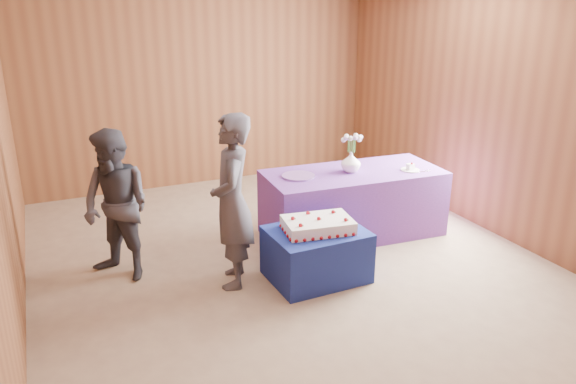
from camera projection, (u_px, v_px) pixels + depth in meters
ground at (290, 264)px, 5.80m from camera, size 6.00×6.00×0.00m
room_shell at (290, 89)px, 5.20m from camera, size 5.04×6.04×2.72m
cake_table at (316, 254)px, 5.43m from camera, size 0.92×0.73×0.50m
serving_table at (352, 203)px, 6.42m from camera, size 2.05×1.02×0.75m
sheet_cake at (318, 225)px, 5.33m from camera, size 0.73×0.55×0.16m
vase at (351, 162)px, 6.25m from camera, size 0.26×0.26×0.23m
flower_spray at (352, 139)px, 6.16m from camera, size 0.24×0.24×0.19m
platter at (298, 176)px, 6.11m from camera, size 0.37×0.37×0.02m
plate at (410, 170)px, 6.34m from camera, size 0.24×0.24×0.01m
cake_slice at (411, 166)px, 6.32m from camera, size 0.08×0.07×0.09m
knife at (421, 172)px, 6.28m from camera, size 0.26×0.02×0.00m
guest_left at (232, 202)px, 5.16m from camera, size 0.57×0.70×1.65m
guest_right at (116, 206)px, 5.30m from camera, size 0.88×0.91×1.47m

